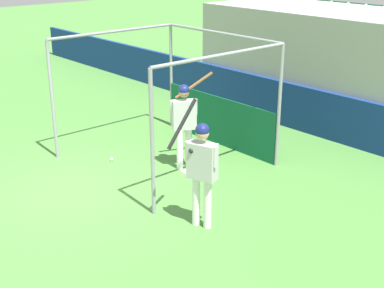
# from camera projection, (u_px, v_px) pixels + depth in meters

# --- Properties ---
(ground_plane) EXTENTS (60.00, 60.00, 0.00)m
(ground_plane) POSITION_uv_depth(u_px,v_px,m) (70.00, 192.00, 9.93)
(ground_plane) COLOR #477F38
(outfield_wall) EXTENTS (24.00, 0.12, 1.12)m
(outfield_wall) POSITION_uv_depth(u_px,v_px,m) (280.00, 103.00, 13.44)
(outfield_wall) COLOR navy
(outfield_wall) RESTS_ON ground
(bleacher_section) EXTENTS (5.95, 3.20, 2.80)m
(bleacher_section) POSITION_uv_depth(u_px,v_px,m) (323.00, 61.00, 14.17)
(bleacher_section) COLOR #9E9E99
(bleacher_section) RESTS_ON ground
(batting_cage) EXTENTS (3.48, 3.26, 2.56)m
(batting_cage) POSITION_uv_depth(u_px,v_px,m) (199.00, 102.00, 11.54)
(batting_cage) COLOR gray
(batting_cage) RESTS_ON ground
(home_plate) EXTENTS (0.44, 0.44, 0.02)m
(home_plate) POSITION_uv_depth(u_px,v_px,m) (196.00, 172.00, 10.77)
(home_plate) COLOR white
(home_plate) RESTS_ON ground
(player_batter) EXTENTS (0.62, 0.97, 1.92)m
(player_batter) POSITION_uv_depth(u_px,v_px,m) (184.00, 118.00, 10.66)
(player_batter) COLOR white
(player_batter) RESTS_ON ground
(player_waiting) EXTENTS (0.71, 0.57, 2.07)m
(player_waiting) POSITION_uv_depth(u_px,v_px,m) (201.00, 165.00, 8.37)
(player_waiting) COLOR white
(player_waiting) RESTS_ON ground
(baseball) EXTENTS (0.07, 0.07, 0.07)m
(baseball) POSITION_uv_depth(u_px,v_px,m) (112.00, 159.00, 11.30)
(baseball) COLOR white
(baseball) RESTS_ON ground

